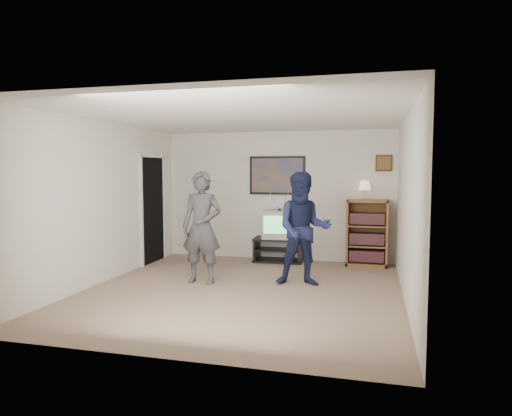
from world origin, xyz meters
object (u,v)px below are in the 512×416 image
at_px(person_short, 303,229).
at_px(media_stand, 278,250).
at_px(bookshelf, 367,233).
at_px(crt_television, 279,224).
at_px(person_tall, 202,227).

bearing_deg(person_short, media_stand, 104.51).
relative_size(media_stand, bookshelf, 0.77).
relative_size(media_stand, person_short, 0.54).
relative_size(crt_television, bookshelf, 0.52).
xyz_separation_m(crt_television, person_short, (0.71, -1.68, 0.14)).
xyz_separation_m(bookshelf, person_tall, (-2.46, -1.98, 0.26)).
height_order(media_stand, person_tall, person_tall).
relative_size(media_stand, crt_television, 1.48).
bearing_deg(person_short, bookshelf, 53.23).
relative_size(person_tall, person_short, 1.01).
height_order(bookshelf, person_tall, person_tall).
xyz_separation_m(media_stand, person_tall, (-0.81, -1.93, 0.64)).
xyz_separation_m(bookshelf, person_short, (-0.92, -1.73, 0.25)).
distance_m(crt_television, person_tall, 2.10).
height_order(person_tall, person_short, person_tall).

